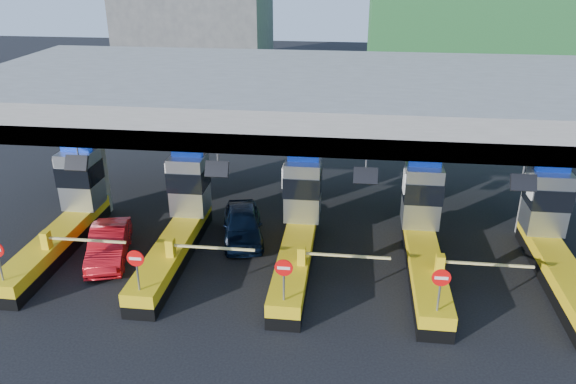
# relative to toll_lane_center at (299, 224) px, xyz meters

# --- Properties ---
(ground) EXTENTS (120.00, 120.00, 0.00)m
(ground) POSITION_rel_toll_lane_center_xyz_m (-0.00, -0.28, -1.40)
(ground) COLOR black
(ground) RESTS_ON ground
(toll_canopy) EXTENTS (28.00, 12.09, 7.00)m
(toll_canopy) POSITION_rel_toll_lane_center_xyz_m (-0.00, 2.59, 4.74)
(toll_canopy) COLOR slate
(toll_canopy) RESTS_ON ground
(toll_lane_far_left) EXTENTS (4.43, 8.00, 4.16)m
(toll_lane_far_left) POSITION_rel_toll_lane_center_xyz_m (-10.00, 0.00, 0.00)
(toll_lane_far_left) COLOR black
(toll_lane_far_left) RESTS_ON ground
(toll_lane_left) EXTENTS (4.43, 8.00, 4.16)m
(toll_lane_left) POSITION_rel_toll_lane_center_xyz_m (-5.00, 0.00, 0.00)
(toll_lane_left) COLOR black
(toll_lane_left) RESTS_ON ground
(toll_lane_center) EXTENTS (4.43, 8.00, 4.16)m
(toll_lane_center) POSITION_rel_toll_lane_center_xyz_m (0.00, 0.00, 0.00)
(toll_lane_center) COLOR black
(toll_lane_center) RESTS_ON ground
(toll_lane_right) EXTENTS (4.43, 8.00, 4.16)m
(toll_lane_right) POSITION_rel_toll_lane_center_xyz_m (5.00, 0.00, 0.00)
(toll_lane_right) COLOR black
(toll_lane_right) RESTS_ON ground
(toll_lane_far_right) EXTENTS (4.43, 8.00, 4.16)m
(toll_lane_far_right) POSITION_rel_toll_lane_center_xyz_m (10.00, 0.00, 0.00)
(toll_lane_far_right) COLOR black
(toll_lane_far_right) RESTS_ON ground
(van) EXTENTS (2.56, 4.41, 1.41)m
(van) POSITION_rel_toll_lane_center_xyz_m (-2.58, 1.04, -0.69)
(van) COLOR black
(van) RESTS_ON ground
(red_car) EXTENTS (2.44, 4.26, 1.33)m
(red_car) POSITION_rel_toll_lane_center_xyz_m (-7.67, -1.36, -0.73)
(red_car) COLOR #B70E15
(red_car) RESTS_ON ground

